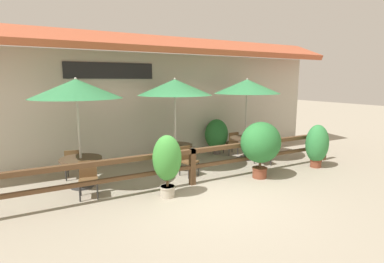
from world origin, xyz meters
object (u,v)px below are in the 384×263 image
object	(u,v)px
patio_umbrella_middle	(175,87)
chair_far_streetside	(262,150)
dining_table_near	(81,164)
chair_middle_wallside	(165,150)
potted_plant_small_flowering	(217,135)
potted_plant_broad_leaf	(317,145)
dining_table_far	(245,142)
chair_far_wallside	(232,142)
potted_plant_corner_fern	(261,143)
chair_near_streetside	(88,177)
chair_middle_streetside	(187,159)
potted_plant_tall_tropical	(167,160)
dining_table_middle	(175,150)
patio_umbrella_far	(247,87)
chair_near_wallside	(73,163)
patio_umbrella_near	(76,89)

from	to	relation	value
patio_umbrella_middle	chair_far_streetside	xyz separation A→B (m)	(2.70, -0.85, -2.03)
dining_table_near	chair_middle_wallside	xyz separation A→B (m)	(2.74, 1.01, -0.15)
potted_plant_small_flowering	potted_plant_broad_leaf	bearing A→B (deg)	-58.69
dining_table_far	chair_far_wallside	xyz separation A→B (m)	(-0.01, 0.77, -0.15)
potted_plant_corner_fern	potted_plant_broad_leaf	size ratio (longest dim) A/B	1.17
chair_near_streetside	chair_far_streetside	distance (m)	5.46
chair_middle_streetside	chair_middle_wallside	world-z (taller)	same
potted_plant_broad_leaf	potted_plant_tall_tropical	distance (m)	5.11
chair_near_streetside	potted_plant_tall_tropical	xyz separation A→B (m)	(1.62, -0.90, 0.41)
chair_far_wallside	potted_plant_broad_leaf	bearing A→B (deg)	119.95
dining_table_near	potted_plant_tall_tropical	xyz separation A→B (m)	(1.65, -1.66, 0.27)
chair_middle_streetside	chair_far_wallside	distance (m)	2.95
potted_plant_broad_leaf	chair_near_streetside	bearing A→B (deg)	172.43
dining_table_middle	potted_plant_small_flowering	size ratio (longest dim) A/B	0.80
dining_table_near	chair_middle_wallside	distance (m)	2.93
chair_middle_streetside	chair_middle_wallside	distance (m)	1.45
patio_umbrella_far	chair_near_streetside	bearing A→B (deg)	-169.84
chair_near_wallside	potted_plant_small_flowering	size ratio (longest dim) A/B	0.65
chair_far_streetside	potted_plant_small_flowering	bearing A→B (deg)	114.37
patio_umbrella_middle	dining_table_middle	distance (m)	1.89
chair_middle_wallside	potted_plant_broad_leaf	size ratio (longest dim) A/B	0.62
dining_table_near	potted_plant_broad_leaf	world-z (taller)	potted_plant_broad_leaf
chair_far_wallside	patio_umbrella_middle	bearing A→B (deg)	17.51
patio_umbrella_far	chair_far_streetside	size ratio (longest dim) A/B	3.29
chair_far_wallside	patio_umbrella_far	bearing A→B (deg)	93.46
chair_near_wallside	chair_far_wallside	distance (m)	5.51
patio_umbrella_middle	potted_plant_corner_fern	distance (m)	2.97
patio_umbrella_far	dining_table_far	size ratio (longest dim) A/B	2.67
chair_middle_streetside	chair_far_wallside	size ratio (longest dim) A/B	1.00
patio_umbrella_middle	patio_umbrella_far	xyz separation A→B (m)	(2.63, -0.08, 0.00)
chair_near_streetside	potted_plant_tall_tropical	distance (m)	1.89
chair_near_streetside	chair_far_wallside	xyz separation A→B (m)	(5.38, 1.73, 0.00)
chair_near_wallside	chair_far_streetside	world-z (taller)	same
potted_plant_corner_fern	potted_plant_tall_tropical	world-z (taller)	potted_plant_corner_fern
chair_near_wallside	potted_plant_broad_leaf	distance (m)	7.27
dining_table_near	potted_plant_small_flowering	world-z (taller)	potted_plant_small_flowering
potted_plant_small_flowering	potted_plant_corner_fern	bearing A→B (deg)	-98.96
potted_plant_tall_tropical	potted_plant_small_flowering	world-z (taller)	potted_plant_tall_tropical
patio_umbrella_near	dining_table_middle	xyz separation A→B (m)	(2.79, 0.29, -1.89)
dining_table_far	chair_far_wallside	size ratio (longest dim) A/B	1.23
patio_umbrella_far	potted_plant_small_flowering	world-z (taller)	patio_umbrella_far
patio_umbrella_near	dining_table_far	size ratio (longest dim) A/B	2.67
chair_far_streetside	patio_umbrella_far	bearing A→B (deg)	103.59
chair_near_wallside	potted_plant_corner_fern	size ratio (longest dim) A/B	0.53
chair_middle_streetside	potted_plant_corner_fern	size ratio (longest dim) A/B	0.53
chair_far_wallside	chair_far_streetside	bearing A→B (deg)	95.71
patio_umbrella_near	patio_umbrella_middle	size ratio (longest dim) A/B	1.00
potted_plant_corner_fern	patio_umbrella_middle	bearing A→B (deg)	132.06
chair_far_wallside	chair_near_streetside	bearing A→B (deg)	20.71
chair_far_streetside	potted_plant_tall_tropical	size ratio (longest dim) A/B	0.57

